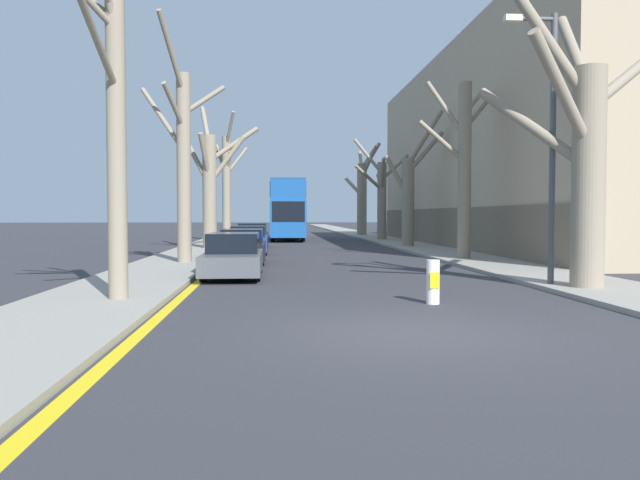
# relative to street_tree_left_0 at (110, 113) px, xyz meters

# --- Properties ---
(ground_plane) EXTENTS (300.00, 300.00, 0.00)m
(ground_plane) POSITION_rel_street_tree_left_0_xyz_m (5.65, -3.53, -4.06)
(ground_plane) COLOR #333338
(sidewalk_left) EXTENTS (3.04, 120.00, 0.12)m
(sidewalk_left) POSITION_rel_street_tree_left_0_xyz_m (-0.44, 46.47, -4.00)
(sidewalk_left) COLOR gray
(sidewalk_left) RESTS_ON ground
(sidewalk_right) EXTENTS (3.04, 120.00, 0.12)m
(sidewalk_right) POSITION_rel_street_tree_left_0_xyz_m (11.74, 46.47, -4.00)
(sidewalk_right) COLOR gray
(sidewalk_right) RESTS_ON ground
(building_facade_right) EXTENTS (10.08, 34.09, 11.54)m
(building_facade_right) POSITION_rel_street_tree_left_0_xyz_m (18.25, 23.11, 1.70)
(building_facade_right) COLOR tan
(building_facade_right) RESTS_ON ground
(kerb_line_stripe) EXTENTS (0.24, 120.00, 0.01)m
(kerb_line_stripe) POSITION_rel_street_tree_left_0_xyz_m (1.26, 46.47, -4.06)
(kerb_line_stripe) COLOR yellow
(kerb_line_stripe) RESTS_ON ground
(street_tree_left_0) EXTENTS (1.91, 2.89, 8.77)m
(street_tree_left_0) POSITION_rel_street_tree_left_0_xyz_m (0.00, 0.00, 0.00)
(street_tree_left_0) COLOR gray
(street_tree_left_0) RESTS_ON ground
(street_tree_left_1) EXTENTS (3.56, 4.06, 9.05)m
(street_tree_left_1) POSITION_rel_street_tree_left_0_xyz_m (-0.04, 10.67, 0.06)
(street_tree_left_1) COLOR gray
(street_tree_left_1) RESTS_ON ground
(street_tree_left_2) EXTENTS (4.32, 3.50, 8.14)m
(street_tree_left_2) POSITION_rel_street_tree_left_0_xyz_m (-0.02, 21.05, -0.36)
(street_tree_left_2) COLOR gray
(street_tree_left_2) RESTS_ON ground
(street_tree_left_3) EXTENTS (2.68, 3.48, 9.03)m
(street_tree_left_3) POSITION_rel_street_tree_left_0_xyz_m (0.11, 31.08, 0.13)
(street_tree_left_3) COLOR gray
(street_tree_left_3) RESTS_ON ground
(street_tree_right_0) EXTENTS (5.20, 3.75, 7.34)m
(street_tree_right_0) POSITION_rel_street_tree_left_0_xyz_m (11.17, 1.64, -0.61)
(street_tree_right_0) COLOR gray
(street_tree_right_0) RESTS_ON ground
(street_tree_right_1) EXTENTS (4.18, 2.63, 7.68)m
(street_tree_right_1) POSITION_rel_street_tree_left_0_xyz_m (11.38, 12.17, 0.06)
(street_tree_right_1) COLOR gray
(street_tree_right_1) RESTS_ON ground
(street_tree_right_2) EXTENTS (3.27, 2.64, 7.74)m
(street_tree_right_2) POSITION_rel_street_tree_left_0_xyz_m (11.32, 22.41, -0.93)
(street_tree_right_2) COLOR gray
(street_tree_right_2) RESTS_ON ground
(street_tree_right_3) EXTENTS (4.23, 3.70, 7.70)m
(street_tree_right_3) POSITION_rel_street_tree_left_0_xyz_m (11.36, 32.28, -0.63)
(street_tree_right_3) COLOR gray
(street_tree_right_3) RESTS_ON ground
(street_tree_right_4) EXTENTS (3.22, 4.82, 8.48)m
(street_tree_right_4) POSITION_rel_street_tree_left_0_xyz_m (11.43, 42.53, -0.09)
(street_tree_right_4) COLOR gray
(street_tree_right_4) RESTS_ON ground
(double_decker_bus) EXTENTS (2.52, 10.63, 4.47)m
(double_decker_bus) POSITION_rel_street_tree_left_0_xyz_m (4.41, 34.36, -1.53)
(double_decker_bus) COLOR #19519E
(double_decker_bus) RESTS_ON ground
(parked_car_0) EXTENTS (1.74, 4.42, 1.36)m
(parked_car_0) POSITION_rel_street_tree_left_0_xyz_m (2.17, 5.92, -3.42)
(parked_car_0) COLOR #4C5156
(parked_car_0) RESTS_ON ground
(parked_car_1) EXTENTS (1.80, 4.29, 1.36)m
(parked_car_1) POSITION_rel_street_tree_left_0_xyz_m (2.17, 11.35, -3.41)
(parked_car_1) COLOR black
(parked_car_1) RESTS_ON ground
(parked_car_2) EXTENTS (1.88, 4.37, 1.37)m
(parked_car_2) POSITION_rel_street_tree_left_0_xyz_m (2.17, 17.43, -3.40)
(parked_car_2) COLOR navy
(parked_car_2) RESTS_ON ground
(parked_car_3) EXTENTS (1.85, 4.01, 1.43)m
(parked_car_3) POSITION_rel_street_tree_left_0_xyz_m (2.17, 23.47, -3.38)
(parked_car_3) COLOR black
(parked_car_3) RESTS_ON ground
(lamp_post) EXTENTS (1.40, 0.20, 7.13)m
(lamp_post) POSITION_rel_street_tree_left_0_xyz_m (10.56, 2.33, -0.05)
(lamp_post) COLOR #4C4F54
(lamp_post) RESTS_ON ground
(traffic_bollard) EXTENTS (0.29, 0.30, 0.96)m
(traffic_bollard) POSITION_rel_street_tree_left_0_xyz_m (6.84, -0.31, -3.58)
(traffic_bollard) COLOR white
(traffic_bollard) RESTS_ON ground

